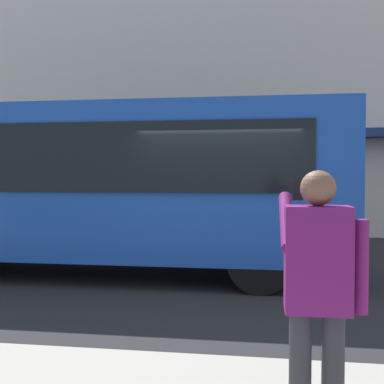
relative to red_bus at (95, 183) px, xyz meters
The scene contains 4 objects.
ground_plane 2.97m from the red_bus, 167.73° to the left, with size 60.00×60.00×0.00m, color #232326.
building_facade_far 7.98m from the red_bus, 110.95° to the right, with size 28.00×1.55×12.00m.
red_bus is the anchor object (origin of this frame).
pedestrian_photographer 6.33m from the red_bus, 122.42° to the left, with size 0.53×0.52×1.70m.
Camera 1 is at (-0.64, 7.78, 1.82)m, focal length 43.89 mm.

